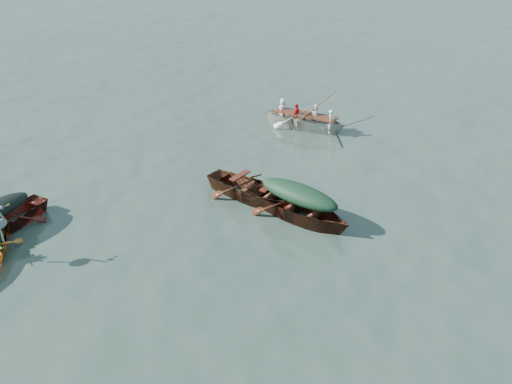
# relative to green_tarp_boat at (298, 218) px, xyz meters

# --- Properties ---
(ground) EXTENTS (140.00, 140.00, 0.00)m
(ground) POSITION_rel_green_tarp_boat_xyz_m (-1.18, -2.10, 0.00)
(ground) COLOR #374D41
(ground) RESTS_ON ground
(green_tarp_boat) EXTENTS (4.54, 1.63, 1.05)m
(green_tarp_boat) POSITION_rel_green_tarp_boat_xyz_m (0.00, 0.00, 0.00)
(green_tarp_boat) COLOR #562A14
(green_tarp_boat) RESTS_ON ground
(open_wooden_boat) EXTENTS (4.54, 1.44, 1.07)m
(open_wooden_boat) POSITION_rel_green_tarp_boat_xyz_m (-1.55, 0.08, 0.00)
(open_wooden_boat) COLOR #563115
(open_wooden_boat) RESTS_ON ground
(rowed_boat) EXTENTS (4.69, 1.97, 1.10)m
(rowed_boat) POSITION_rel_green_tarp_boat_xyz_m (-3.44, 5.89, 0.00)
(rowed_boat) COLOR white
(rowed_boat) RESTS_ON ground
(green_tarp_cover) EXTENTS (2.50, 0.90, 0.52)m
(green_tarp_cover) POSITION_rel_green_tarp_boat_xyz_m (0.00, 0.00, 0.78)
(green_tarp_cover) COLOR #143120
(green_tarp_cover) RESTS_ON green_tarp_boat
(thwart_benches) EXTENTS (2.27, 0.86, 0.04)m
(thwart_benches) POSITION_rel_green_tarp_boat_xyz_m (-1.55, 0.08, 0.55)
(thwart_benches) COLOR #461810
(thwart_benches) RESTS_ON open_wooden_boat
(heron) EXTENTS (0.48, 0.48, 0.92)m
(heron) POSITION_rel_green_tarp_boat_xyz_m (-4.47, -5.88, 0.90)
(heron) COLOR gray
(heron) RESTS_ON yellow_dinghy
(rowers) EXTENTS (3.32, 1.65, 0.76)m
(rowers) POSITION_rel_green_tarp_boat_xyz_m (-3.44, 5.89, 0.93)
(rowers) COLOR white
(rowers) RESTS_ON rowed_boat
(oars) EXTENTS (0.95, 2.66, 0.06)m
(oars) POSITION_rel_green_tarp_boat_xyz_m (-3.44, 5.89, 0.58)
(oars) COLOR #A3683D
(oars) RESTS_ON rowed_boat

